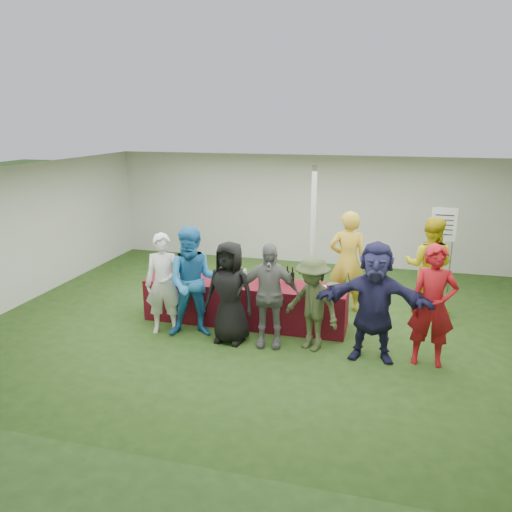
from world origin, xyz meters
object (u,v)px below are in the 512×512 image
(customer_0, at_px, (164,284))
(customer_6, at_px, (433,306))
(customer_3, at_px, (268,295))
(serving_table, at_px, (245,302))
(customer_5, at_px, (374,302))
(staff_back, at_px, (429,266))
(customer_1, at_px, (194,282))
(staff_pourer, at_px, (348,262))
(dump_bucket, at_px, (333,289))
(customer_2, at_px, (230,292))
(customer_4, at_px, (312,304))
(wine_list_sign, at_px, (443,231))

(customer_0, relative_size, customer_6, 0.94)
(customer_3, relative_size, customer_6, 0.93)
(serving_table, distance_m, customer_5, 2.46)
(staff_back, distance_m, customer_1, 4.33)
(serving_table, xyz_separation_m, customer_5, (2.25, -0.84, 0.54))
(staff_pourer, distance_m, customer_1, 2.97)
(customer_6, bearing_deg, dump_bucket, 159.65)
(customer_2, xyz_separation_m, customer_6, (3.10, 0.02, 0.07))
(serving_table, height_order, customer_0, customer_0)
(customer_3, distance_m, customer_5, 1.63)
(staff_pourer, relative_size, customer_3, 1.13)
(dump_bucket, xyz_separation_m, customer_3, (-0.95, -0.58, 0.01))
(dump_bucket, xyz_separation_m, customer_4, (-0.26, -0.54, -0.08))
(customer_5, bearing_deg, staff_back, 67.10)
(staff_back, relative_size, customer_4, 1.21)
(customer_2, xyz_separation_m, customer_5, (2.27, -0.02, 0.07))
(serving_table, distance_m, customer_6, 3.23)
(dump_bucket, bearing_deg, customer_2, -159.45)
(staff_pourer, xyz_separation_m, customer_6, (1.39, -1.86, -0.05))
(customer_5, bearing_deg, customer_0, 178.42)
(staff_pourer, height_order, customer_3, staff_pourer)
(serving_table, bearing_deg, customer_2, -91.26)
(customer_1, xyz_separation_m, customer_3, (1.28, -0.05, -0.08))
(staff_pourer, distance_m, staff_back, 1.48)
(customer_3, distance_m, customer_6, 2.46)
(wine_list_sign, relative_size, customer_1, 0.96)
(customer_0, distance_m, customer_4, 2.51)
(customer_4, bearing_deg, customer_0, -151.12)
(staff_back, height_order, customer_1, customer_1)
(staff_back, relative_size, customer_0, 1.06)
(serving_table, bearing_deg, customer_5, -20.47)
(serving_table, height_order, wine_list_sign, wine_list_sign)
(customer_2, bearing_deg, customer_1, -179.65)
(staff_pourer, bearing_deg, customer_1, 29.89)
(customer_1, relative_size, customer_5, 1.02)
(serving_table, height_order, customer_6, customer_6)
(dump_bucket, xyz_separation_m, staff_back, (1.58, 1.53, 0.08))
(staff_pourer, xyz_separation_m, customer_0, (-2.89, -1.83, -0.10))
(customer_0, height_order, customer_4, customer_0)
(customer_6, bearing_deg, staff_pourer, 127.20)
(staff_back, relative_size, customer_1, 0.98)
(dump_bucket, xyz_separation_m, customer_2, (-1.59, -0.60, 0.00))
(dump_bucket, distance_m, wine_list_sign, 3.45)
(serving_table, bearing_deg, staff_pourer, 32.43)
(customer_6, bearing_deg, customer_3, -179.41)
(staff_pourer, bearing_deg, customer_4, 70.52)
(customer_1, relative_size, customer_2, 1.11)
(serving_table, relative_size, customer_2, 2.13)
(customer_1, bearing_deg, serving_table, 31.66)
(customer_3, height_order, customer_6, customer_6)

